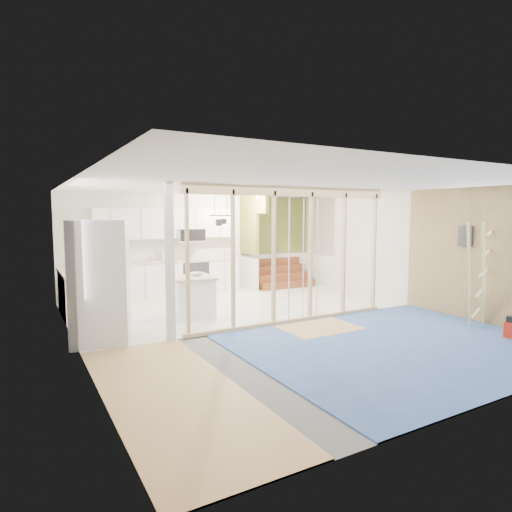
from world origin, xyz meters
TOP-DOWN VIEW (x-y plane):
  - room at (0.00, 0.00)m, footprint 7.01×8.01m
  - floor_overlays at (0.07, 0.06)m, footprint 7.00×8.00m
  - stud_frame at (-0.22, -0.00)m, footprint 4.66×0.14m
  - base_cabinets at (-1.61, 3.36)m, footprint 4.45×2.24m
  - upper_cabinets at (-0.84, 3.82)m, footprint 3.60×0.41m
  - green_partition at (2.04, 3.66)m, footprint 2.25×1.51m
  - pot_rack at (-0.31, 1.89)m, footprint 0.52×0.52m
  - sheathing_panel at (3.48, -2.00)m, footprint 0.02×4.00m
  - electrical_panel at (3.43, -1.40)m, footprint 0.04×0.30m
  - ceiling_light at (1.40, 3.00)m, footprint 0.32×0.32m
  - fridge at (-3.09, 0.45)m, footprint 1.08×1.04m
  - island at (-1.20, 1.37)m, footprint 0.91×0.91m
  - bowl at (-1.05, 1.47)m, footprint 0.33×0.33m
  - soap_bottle_a at (-1.05, 3.78)m, footprint 0.15×0.15m
  - soap_bottle_b at (0.70, 3.74)m, footprint 0.08×0.08m
  - ladder at (3.08, -1.93)m, footprint 1.02×0.19m

SIDE VIEW (x-z plane):
  - floor_overlays at x=0.07m, z-range 0.00..0.02m
  - island at x=-1.20m, z-range 0.00..0.83m
  - base_cabinets at x=-1.61m, z-range 0.00..0.93m
  - bowl at x=-1.05m, z-range 0.83..0.89m
  - green_partition at x=2.04m, z-range -0.36..2.24m
  - ladder at x=3.08m, z-range 0.02..1.95m
  - fridge at x=-3.09m, z-range 0.00..1.99m
  - soap_bottle_b at x=0.70m, z-range 0.93..1.10m
  - soap_bottle_a at x=-1.05m, z-range 0.93..1.26m
  - sheathing_panel at x=3.48m, z-range 0.00..2.60m
  - room at x=0.00m, z-range 0.00..2.61m
  - stud_frame at x=-0.22m, z-range 0.28..2.88m
  - electrical_panel at x=3.43m, z-range 1.45..1.85m
  - upper_cabinets at x=-0.84m, z-range 1.39..2.25m
  - pot_rack at x=-0.31m, z-range 1.64..2.36m
  - ceiling_light at x=1.40m, z-range 2.50..2.58m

